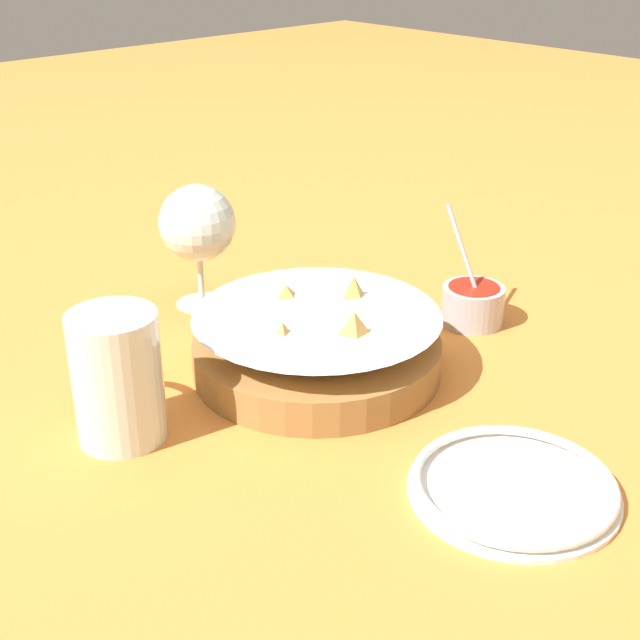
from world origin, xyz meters
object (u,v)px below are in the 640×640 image
(food_basket, at_px, (320,344))
(sauce_cup, at_px, (473,303))
(beer_mug, at_px, (117,381))
(side_plate, at_px, (514,486))
(wine_glass, at_px, (198,226))

(food_basket, distance_m, sauce_cup, 0.20)
(beer_mug, bearing_deg, food_basket, -98.91)
(food_basket, height_order, beer_mug, beer_mug)
(sauce_cup, distance_m, side_plate, 0.32)
(side_plate, bearing_deg, food_basket, -6.41)
(wine_glass, distance_m, beer_mug, 0.29)
(beer_mug, height_order, side_plate, beer_mug)
(food_basket, height_order, sauce_cup, sauce_cup)
(sauce_cup, bearing_deg, beer_mug, 80.36)
(food_basket, relative_size, beer_mug, 2.02)
(beer_mug, bearing_deg, wine_glass, -50.89)
(wine_glass, bearing_deg, food_basket, 177.15)
(sauce_cup, height_order, beer_mug, sauce_cup)
(food_basket, height_order, wine_glass, wine_glass)
(wine_glass, distance_m, side_plate, 0.48)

